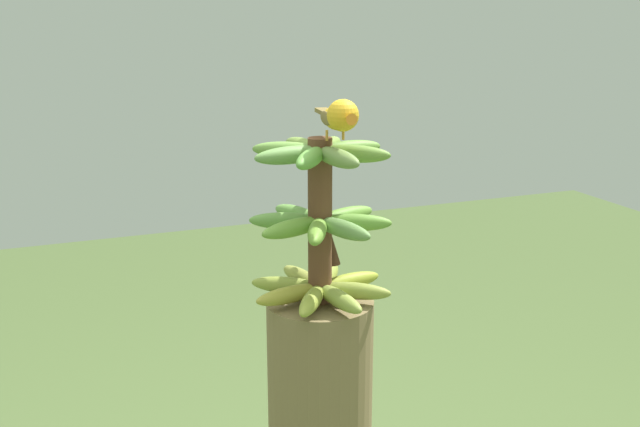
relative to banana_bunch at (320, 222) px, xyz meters
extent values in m
cylinder|color=brown|center=(0.00, 0.00, 0.00)|extent=(0.05, 0.05, 0.32)
ellipsoid|color=#9AA62E|center=(0.06, 0.01, -0.13)|extent=(0.15, 0.06, 0.03)
ellipsoid|color=olive|center=(0.04, 0.05, -0.13)|extent=(0.11, 0.14, 0.03)
ellipsoid|color=olive|center=(-0.01, 0.06, -0.13)|extent=(0.06, 0.15, 0.03)
ellipsoid|color=olive|center=(-0.05, 0.04, -0.13)|extent=(0.14, 0.11, 0.03)
ellipsoid|color=olive|center=(-0.06, -0.01, -0.13)|extent=(0.15, 0.06, 0.03)
ellipsoid|color=olive|center=(-0.04, -0.05, -0.13)|extent=(0.11, 0.14, 0.03)
ellipsoid|color=olive|center=(0.01, -0.06, -0.13)|extent=(0.06, 0.15, 0.03)
ellipsoid|color=olive|center=(0.05, -0.04, -0.13)|extent=(0.14, 0.11, 0.03)
ellipsoid|color=#659944|center=(-0.02, 0.06, 0.00)|extent=(0.08, 0.15, 0.03)
ellipsoid|color=#5E903C|center=(-0.06, 0.03, 0.00)|extent=(0.14, 0.09, 0.03)
ellipsoid|color=olive|center=(-0.06, -0.02, 0.00)|extent=(0.15, 0.08, 0.03)
ellipsoid|color=olive|center=(-0.03, -0.06, 0.00)|extent=(0.09, 0.14, 0.03)
ellipsoid|color=#618A45|center=(0.02, -0.06, 0.00)|extent=(0.08, 0.15, 0.03)
ellipsoid|color=#659937|center=(0.06, -0.03, 0.00)|extent=(0.14, 0.09, 0.03)
ellipsoid|color=#669837|center=(0.06, 0.02, 0.00)|extent=(0.15, 0.08, 0.03)
ellipsoid|color=#659C33|center=(0.03, 0.06, 0.00)|extent=(0.09, 0.14, 0.03)
ellipsoid|color=#629045|center=(-0.06, -0.01, 0.13)|extent=(0.15, 0.05, 0.03)
ellipsoid|color=#5D9B3D|center=(-0.04, -0.05, 0.13)|extent=(0.11, 0.13, 0.03)
ellipsoid|color=olive|center=(0.01, -0.06, 0.13)|extent=(0.05, 0.15, 0.03)
ellipsoid|color=olive|center=(0.05, -0.04, 0.13)|extent=(0.13, 0.11, 0.03)
ellipsoid|color=olive|center=(0.06, 0.01, 0.13)|extent=(0.15, 0.05, 0.03)
ellipsoid|color=olive|center=(0.04, 0.05, 0.13)|extent=(0.11, 0.13, 0.03)
ellipsoid|color=olive|center=(-0.01, 0.06, 0.13)|extent=(0.05, 0.15, 0.03)
ellipsoid|color=#68973F|center=(-0.05, 0.04, 0.13)|extent=(0.13, 0.11, 0.03)
cone|color=#4C2D1E|center=(0.03, 0.02, -0.06)|extent=(0.04, 0.04, 0.06)
cylinder|color=#C68933|center=(0.00, -0.03, 0.17)|extent=(0.01, 0.01, 0.02)
cylinder|color=#C68933|center=(0.03, -0.04, 0.17)|extent=(0.00, 0.01, 0.02)
ellipsoid|color=gold|center=(0.02, -0.04, 0.20)|extent=(0.05, 0.09, 0.04)
ellipsoid|color=brown|center=(0.00, -0.03, 0.20)|extent=(0.02, 0.07, 0.02)
ellipsoid|color=brown|center=(0.04, -0.03, 0.20)|extent=(0.02, 0.07, 0.02)
cube|color=brown|center=(0.03, 0.04, 0.20)|extent=(0.03, 0.07, 0.01)
sphere|color=gold|center=(0.01, -0.08, 0.21)|extent=(0.06, 0.06, 0.06)
sphere|color=black|center=(0.03, -0.08, 0.21)|extent=(0.01, 0.01, 0.01)
cone|color=orange|center=(0.01, -0.11, 0.21)|extent=(0.02, 0.03, 0.02)
camera|label=1|loc=(-0.50, -1.26, 0.38)|focal=42.32mm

